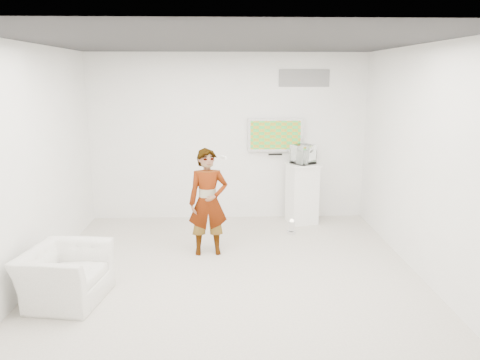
{
  "coord_description": "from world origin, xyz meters",
  "views": [
    {
      "loc": [
        -0.08,
        -5.92,
        2.6
      ],
      "look_at": [
        0.15,
        0.6,
        1.14
      ],
      "focal_mm": 35.0,
      "sensor_mm": 36.0,
      "label": 1
    }
  ],
  "objects_px": {
    "floor_uplight": "(292,227)",
    "person": "(208,202)",
    "armchair": "(65,275)",
    "pedestal": "(302,193)",
    "tv": "(275,135)"
  },
  "relations": [
    {
      "from": "floor_uplight",
      "to": "pedestal",
      "type": "bearing_deg",
      "value": 67.31
    },
    {
      "from": "floor_uplight",
      "to": "armchair",
      "type": "bearing_deg",
      "value": -143.02
    },
    {
      "from": "armchair",
      "to": "pedestal",
      "type": "relative_size",
      "value": 0.9
    },
    {
      "from": "tv",
      "to": "armchair",
      "type": "height_order",
      "value": "tv"
    },
    {
      "from": "person",
      "to": "floor_uplight",
      "type": "relative_size",
      "value": 6.45
    },
    {
      "from": "pedestal",
      "to": "floor_uplight",
      "type": "xyz_separation_m",
      "value": [
        -0.27,
        -0.64,
        -0.42
      ]
    },
    {
      "from": "tv",
      "to": "pedestal",
      "type": "bearing_deg",
      "value": -33.77
    },
    {
      "from": "floor_uplight",
      "to": "person",
      "type": "bearing_deg",
      "value": -148.98
    },
    {
      "from": "armchair",
      "to": "pedestal",
      "type": "height_order",
      "value": "pedestal"
    },
    {
      "from": "tv",
      "to": "floor_uplight",
      "type": "height_order",
      "value": "tv"
    },
    {
      "from": "tv",
      "to": "person",
      "type": "distance_m",
      "value": 2.25
    },
    {
      "from": "tv",
      "to": "person",
      "type": "bearing_deg",
      "value": -123.42
    },
    {
      "from": "armchair",
      "to": "floor_uplight",
      "type": "relative_size",
      "value": 3.96
    },
    {
      "from": "tv",
      "to": "person",
      "type": "height_order",
      "value": "tv"
    },
    {
      "from": "armchair",
      "to": "pedestal",
      "type": "xyz_separation_m",
      "value": [
        3.27,
        2.9,
        0.22
      ]
    }
  ]
}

